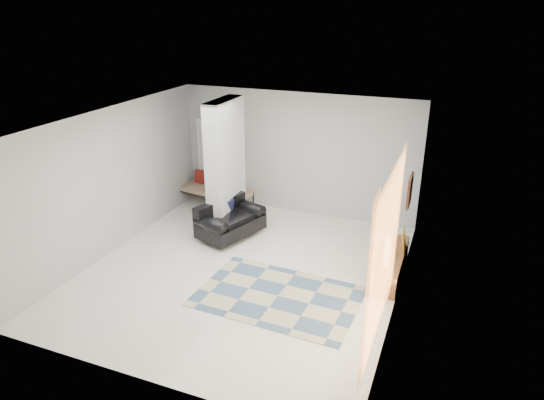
% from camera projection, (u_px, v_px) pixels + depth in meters
% --- Properties ---
extents(floor, '(6.00, 6.00, 0.00)m').
position_uv_depth(floor, '(243.00, 271.00, 8.92)').
color(floor, white).
rests_on(floor, ground).
extents(ceiling, '(6.00, 6.00, 0.00)m').
position_uv_depth(ceiling, '(239.00, 121.00, 7.86)').
color(ceiling, white).
rests_on(ceiling, wall_back).
extents(wall_back, '(6.00, 0.00, 6.00)m').
position_uv_depth(wall_back, '(297.00, 154.00, 10.97)').
color(wall_back, '#B8BABD').
rests_on(wall_back, ground).
extents(wall_front, '(6.00, 0.00, 6.00)m').
position_uv_depth(wall_front, '(136.00, 289.00, 5.81)').
color(wall_front, '#B8BABD').
rests_on(wall_front, ground).
extents(wall_left, '(0.00, 6.00, 6.00)m').
position_uv_depth(wall_left, '(111.00, 181.00, 9.32)').
color(wall_left, '#B8BABD').
rests_on(wall_left, ground).
extents(wall_right, '(0.00, 6.00, 6.00)m').
position_uv_depth(wall_right, '(403.00, 226.00, 7.46)').
color(wall_right, '#B8BABD').
rests_on(wall_right, ground).
extents(partition_column, '(0.35, 1.20, 2.80)m').
position_uv_depth(partition_column, '(226.00, 167.00, 10.14)').
color(partition_column, silver).
rests_on(partition_column, floor).
extents(hallway_door, '(0.85, 0.06, 2.04)m').
position_uv_depth(hallway_door, '(214.00, 160.00, 11.80)').
color(hallway_door, white).
rests_on(hallway_door, floor).
extents(curtain, '(0.00, 2.55, 2.55)m').
position_uv_depth(curtain, '(386.00, 256.00, 6.47)').
color(curtain, '#F99941').
rests_on(curtain, wall_right).
extents(wall_art, '(0.04, 0.45, 0.55)m').
position_uv_depth(wall_art, '(410.00, 191.00, 8.15)').
color(wall_art, '#3E1B10').
rests_on(wall_art, wall_right).
extents(media_console, '(0.45, 1.74, 0.80)m').
position_uv_depth(media_console, '(390.00, 264.00, 8.76)').
color(media_console, brown).
rests_on(media_console, floor).
extents(loveseat, '(1.21, 1.57, 0.76)m').
position_uv_depth(loveseat, '(229.00, 220.00, 10.13)').
color(loveseat, silver).
rests_on(loveseat, floor).
extents(daybed, '(1.80, 0.96, 0.77)m').
position_uv_depth(daybed, '(216.00, 189.00, 11.68)').
color(daybed, black).
rests_on(daybed, floor).
extents(area_rug, '(2.75, 1.90, 0.01)m').
position_uv_depth(area_rug, '(278.00, 296.00, 8.15)').
color(area_rug, '#BFB892').
rests_on(area_rug, floor).
extents(cylinder_lamp, '(0.10, 0.10, 0.56)m').
position_uv_depth(cylinder_lamp, '(387.00, 252.00, 8.19)').
color(cylinder_lamp, beige).
rests_on(cylinder_lamp, media_console).
extents(bronze_figurine, '(0.13, 0.13, 0.24)m').
position_uv_depth(bronze_figurine, '(393.00, 235.00, 9.14)').
color(bronze_figurine, black).
rests_on(bronze_figurine, media_console).
extents(vase, '(0.20, 0.20, 0.21)m').
position_uv_depth(vase, '(389.00, 249.00, 8.65)').
color(vase, silver).
rests_on(vase, media_console).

